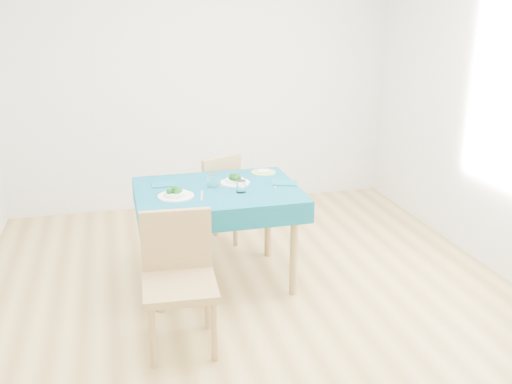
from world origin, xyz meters
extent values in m
cube|color=#9F7D42|center=(0.00, 0.00, -0.01)|extent=(4.00, 4.50, 0.02)
cube|color=silver|center=(0.00, 2.25, 1.35)|extent=(4.00, 0.02, 2.70)
cube|color=silver|center=(0.00, -2.25, 1.35)|extent=(4.00, 0.02, 2.70)
cube|color=#084C61|center=(-0.19, 0.41, 0.38)|extent=(1.20, 0.91, 0.76)
cube|color=olive|center=(-0.59, -0.42, 0.56)|extent=(0.48, 0.52, 1.12)
cube|color=olive|center=(-0.12, 1.11, 0.47)|extent=(0.52, 0.53, 0.94)
cube|color=silver|center=(-0.54, 0.25, 0.76)|extent=(0.07, 0.20, 0.00)
cube|color=silver|center=(-0.33, 0.28, 0.76)|extent=(0.06, 0.23, 0.00)
cube|color=silver|center=(-0.14, 0.51, 0.76)|extent=(0.06, 0.17, 0.00)
cube|color=silver|center=(0.25, 0.40, 0.76)|extent=(0.06, 0.22, 0.00)
cube|color=#0C566B|center=(-0.57, 0.59, 0.76)|extent=(0.18, 0.13, 0.01)
cube|color=#0C566B|center=(0.33, 0.41, 0.76)|extent=(0.22, 0.19, 0.01)
cylinder|color=white|center=(-0.22, 0.46, 0.81)|extent=(0.07, 0.07, 0.09)
cylinder|color=white|center=(-0.04, 0.29, 0.80)|extent=(0.07, 0.07, 0.09)
cylinder|color=#91C15E|center=(0.25, 0.72, 0.76)|extent=(0.20, 0.20, 0.01)
cube|color=beige|center=(0.25, 0.72, 0.77)|extent=(0.10, 0.10, 0.01)
camera|label=1|loc=(-0.92, -3.56, 2.08)|focal=40.00mm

